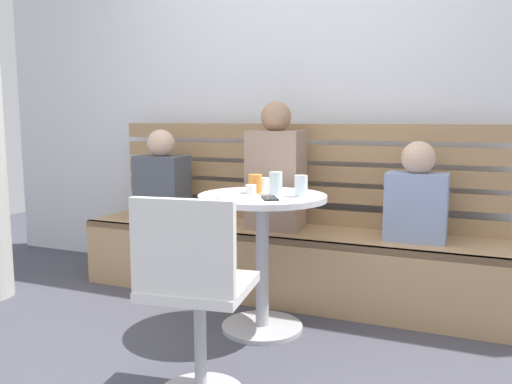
{
  "coord_description": "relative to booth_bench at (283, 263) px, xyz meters",
  "views": [
    {
      "loc": [
        1.13,
        -1.9,
        1.14
      ],
      "look_at": [
        0.04,
        0.66,
        0.75
      ],
      "focal_mm": 37.04,
      "sensor_mm": 36.0,
      "label": 1
    }
  ],
  "objects": [
    {
      "name": "cup_tumbler_orange",
      "position": [
        0.02,
        -0.51,
        0.57
      ],
      "size": [
        0.07,
        0.07,
        0.1
      ],
      "primitive_type": "cylinder",
      "color": "orange",
      "rests_on": "cafe_table"
    },
    {
      "name": "plate_small",
      "position": [
        -0.0,
        -0.74,
        0.52
      ],
      "size": [
        0.17,
        0.17,
        0.01
      ],
      "primitive_type": "cylinder",
      "color": "white",
      "rests_on": "cafe_table"
    },
    {
      "name": "ground",
      "position": [
        0.0,
        -1.2,
        -0.22
      ],
      "size": [
        8.0,
        8.0,
        0.0
      ],
      "primitive_type": "plane",
      "color": "#42424C"
    },
    {
      "name": "person_child_left",
      "position": [
        0.81,
        0.01,
        0.47
      ],
      "size": [
        0.34,
        0.22,
        0.57
      ],
      "color": "#8C9EC6",
      "rests_on": "booth_bench"
    },
    {
      "name": "person_child_middle",
      "position": [
        -0.88,
        -0.02,
        0.49
      ],
      "size": [
        0.34,
        0.22,
        0.62
      ],
      "color": "#4C515B",
      "rests_on": "booth_bench"
    },
    {
      "name": "cup_glass_tall",
      "position": [
        0.15,
        -0.52,
        0.58
      ],
      "size": [
        0.07,
        0.07,
        0.12
      ],
      "primitive_type": "cylinder",
      "color": "silver",
      "rests_on": "cafe_table"
    },
    {
      "name": "white_chair",
      "position": [
        0.13,
        -1.37,
        0.24
      ],
      "size": [
        0.46,
        0.46,
        0.85
      ],
      "color": "#ADADB2",
      "rests_on": "ground"
    },
    {
      "name": "cup_water_clear",
      "position": [
        0.29,
        -0.54,
        0.57
      ],
      "size": [
        0.07,
        0.07,
        0.11
      ],
      "primitive_type": "cylinder",
      "color": "white",
      "rests_on": "cafe_table"
    },
    {
      "name": "cup_ceramic_white",
      "position": [
        0.02,
        -0.4,
        0.55
      ],
      "size": [
        0.08,
        0.08,
        0.07
      ],
      "primitive_type": "cylinder",
      "color": "white",
      "rests_on": "cafe_table"
    },
    {
      "name": "cafe_table",
      "position": [
        0.09,
        -0.55,
        0.3
      ],
      "size": [
        0.68,
        0.68,
        0.74
      ],
      "color": "#ADADB2",
      "rests_on": "ground"
    },
    {
      "name": "back_wall",
      "position": [
        0.0,
        0.44,
        1.23
      ],
      "size": [
        5.2,
        0.1,
        2.9
      ],
      "primitive_type": "cube",
      "color": "silver",
      "rests_on": "ground"
    },
    {
      "name": "person_adult",
      "position": [
        -0.05,
        -0.01,
        0.58
      ],
      "size": [
        0.34,
        0.22,
        0.8
      ],
      "color": "#9E7F6B",
      "rests_on": "booth_bench"
    },
    {
      "name": "cup_espresso_small",
      "position": [
        0.04,
        -0.6,
        0.55
      ],
      "size": [
        0.06,
        0.06,
        0.05
      ],
      "primitive_type": "cylinder",
      "color": "silver",
      "rests_on": "cafe_table"
    },
    {
      "name": "booth_backrest",
      "position": [
        0.0,
        0.24,
        0.56
      ],
      "size": [
        2.65,
        0.04,
        0.66
      ],
      "color": "#A68157",
      "rests_on": "booth_bench"
    },
    {
      "name": "phone_on_table",
      "position": [
        0.18,
        -0.68,
        0.52
      ],
      "size": [
        0.13,
        0.16,
        0.01
      ],
      "primitive_type": "cube",
      "rotation": [
        0.0,
        0.0,
        0.53
      ],
      "color": "black",
      "rests_on": "cafe_table"
    },
    {
      "name": "booth_bench",
      "position": [
        0.0,
        0.0,
        0.0
      ],
      "size": [
        2.7,
        0.52,
        0.44
      ],
      "color": "tan",
      "rests_on": "ground"
    }
  ]
}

